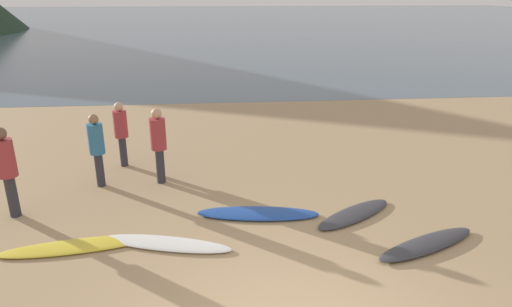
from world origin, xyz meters
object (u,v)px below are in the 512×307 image
(surfboard_3, at_px, (354,214))
(person_1, at_px, (121,129))
(person_0, at_px, (158,140))
(surfboard_4, at_px, (427,244))
(surfboard_1, at_px, (167,244))
(person_3, at_px, (97,145))
(surfboard_0, at_px, (76,246))
(person_2, at_px, (6,165))
(surfboard_2, at_px, (258,213))

(surfboard_3, bearing_deg, person_1, 113.91)
(surfboard_3, distance_m, person_0, 4.40)
(surfboard_3, height_order, person_0, person_0)
(surfboard_4, height_order, person_0, person_0)
(person_0, bearing_deg, surfboard_1, -69.78)
(surfboard_3, bearing_deg, person_3, 126.09)
(surfboard_1, distance_m, person_0, 2.90)
(surfboard_4, xyz_separation_m, person_3, (-6.00, 3.09, 0.90))
(surfboard_0, bearing_deg, person_3, 85.31)
(person_3, bearing_deg, person_2, 84.24)
(person_1, bearing_deg, surfboard_0, 112.32)
(surfboard_0, height_order, person_3, person_3)
(person_0, height_order, person_2, person_2)
(person_0, distance_m, person_2, 2.93)
(surfboard_1, bearing_deg, surfboard_4, 9.81)
(surfboard_1, bearing_deg, person_3, 137.56)
(surfboard_4, bearing_deg, surfboard_3, 102.90)
(surfboard_4, bearing_deg, surfboard_1, 150.39)
(person_0, bearing_deg, person_2, -139.61)
(surfboard_4, height_order, person_1, person_1)
(surfboard_0, xyz_separation_m, surfboard_1, (1.50, -0.06, 0.00))
(person_1, bearing_deg, surfboard_4, 167.78)
(surfboard_4, distance_m, person_3, 6.80)
(person_0, bearing_deg, surfboard_4, -21.09)
(person_1, bearing_deg, person_3, 100.67)
(surfboard_1, height_order, person_1, person_1)
(surfboard_4, relative_size, person_0, 1.25)
(surfboard_1, bearing_deg, person_1, 125.16)
(surfboard_1, distance_m, person_2, 3.40)
(person_1, bearing_deg, person_0, 156.57)
(surfboard_2, bearing_deg, surfboard_4, -20.08)
(surfboard_3, bearing_deg, surfboard_2, 140.49)
(surfboard_1, relative_size, person_0, 1.34)
(person_0, xyz_separation_m, person_1, (-1.00, 1.11, -0.07))
(person_2, relative_size, person_3, 1.08)
(surfboard_3, height_order, person_3, person_3)
(surfboard_2, height_order, person_2, person_2)
(person_2, bearing_deg, surfboard_4, -23.59)
(surfboard_0, height_order, surfboard_3, surfboard_3)
(person_2, height_order, person_3, person_2)
(person_3, bearing_deg, surfboard_0, 132.68)
(surfboard_0, distance_m, person_0, 3.05)
(surfboard_3, height_order, person_1, person_1)
(surfboard_1, distance_m, surfboard_2, 1.89)
(surfboard_2, distance_m, surfboard_4, 3.04)
(surfboard_2, bearing_deg, person_0, 145.25)
(surfboard_2, relative_size, person_0, 1.37)
(surfboard_3, relative_size, surfboard_4, 0.90)
(surfboard_1, bearing_deg, surfboard_0, -166.70)
(surfboard_2, height_order, surfboard_4, surfboard_4)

